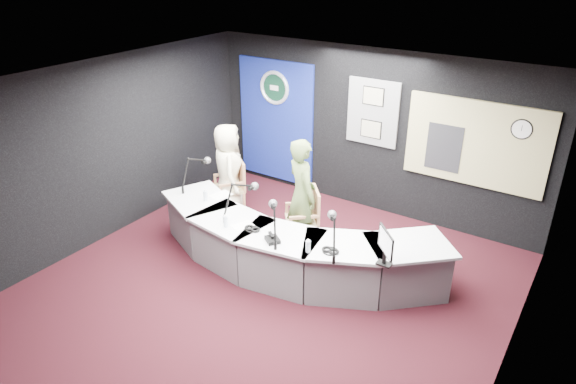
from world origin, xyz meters
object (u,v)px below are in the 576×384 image
Objects in this scene: armchair_left at (229,189)px; armchair_right at (302,221)px; person_man at (228,170)px; broadcast_desk at (287,247)px; person_woman at (302,195)px.

armchair_left is 1.01× the size of armchair_right.
armchair_left is 0.36m from person_man.
armchair_left reaches higher than armchair_right.
broadcast_desk is 2.08m from person_man.
broadcast_desk is 2.55× the size of person_woman.
armchair_right reaches higher than broadcast_desk.
person_man reaches higher than armchair_left.
person_woman is at bearing 28.62° from armchair_left.
person_man is at bearing 152.85° from broadcast_desk.
armchair_right is 0.50× the size of person_woman.
armchair_right is (-0.17, 0.65, 0.07)m from broadcast_desk.
armchair_right is 0.55× the size of person_man.
broadcast_desk is at bearing 11.04° from armchair_left.
person_man is (-0.00, 0.00, 0.36)m from armchair_left.
person_man is (-1.81, 0.93, 0.43)m from broadcast_desk.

